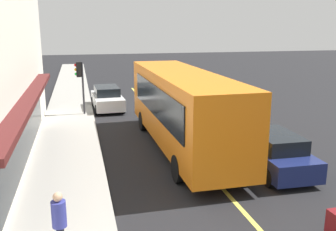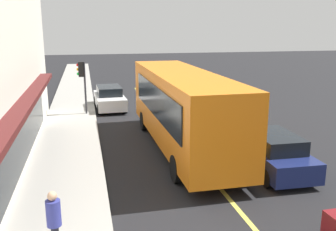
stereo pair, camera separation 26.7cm
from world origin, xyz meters
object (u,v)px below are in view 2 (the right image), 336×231
object	(u,v)px
traffic_light	(82,75)
car_navy	(272,152)
bus	(182,106)
pedestrian_waiting	(54,218)
car_white	(109,98)

from	to	relation	value
traffic_light	car_navy	xyz separation A→B (m)	(-10.82, -7.03, -1.79)
bus	pedestrian_waiting	size ratio (longest dim) A/B	6.78
bus	pedestrian_waiting	bearing A→B (deg)	146.21
traffic_light	car_white	xyz separation A→B (m)	(1.66, -1.71, -1.79)
bus	traffic_light	world-z (taller)	bus
bus	car_navy	bearing A→B (deg)	-140.72
bus	pedestrian_waiting	world-z (taller)	bus
traffic_light	pedestrian_waiting	bearing A→B (deg)	177.35
bus	traffic_light	bearing A→B (deg)	29.90
car_white	pedestrian_waiting	size ratio (longest dim) A/B	2.65
car_navy	pedestrian_waiting	xyz separation A→B (m)	(-4.14, 7.72, 0.39)
car_navy	car_white	bearing A→B (deg)	23.09
car_navy	car_white	world-z (taller)	same
bus	traffic_light	size ratio (longest dim) A/B	3.49
car_navy	pedestrian_waiting	world-z (taller)	pedestrian_waiting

